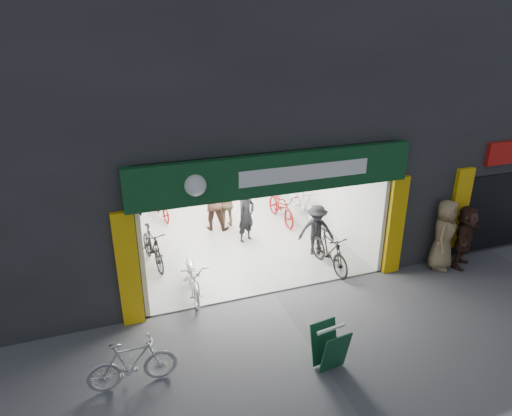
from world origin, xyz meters
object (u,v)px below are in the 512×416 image
bike_left_front (193,276)px  parked_bike (132,363)px  bike_right_front (329,251)px  pedestrian_near (444,235)px  sandwich_board (330,346)px

bike_left_front → parked_bike: bearing=-119.0°
bike_right_front → pedestrian_near: size_ratio=0.92×
parked_bike → sandwich_board: 3.58m
bike_right_front → pedestrian_near: (2.79, -0.90, 0.42)m
bike_right_front → parked_bike: 5.81m
pedestrian_near → parked_bike: bearing=151.4°
parked_bike → sandwich_board: size_ratio=1.84×
bike_right_front → parked_bike: (-5.23, -2.52, -0.05)m
parked_bike → pedestrian_near: pedestrian_near is taller
pedestrian_near → sandwich_board: pedestrian_near is taller
bike_left_front → parked_bike: 3.01m
bike_left_front → bike_right_front: (3.60, -0.00, 0.04)m
bike_left_front → parked_bike: size_ratio=1.17×
bike_right_front → parked_bike: bearing=-158.2°
parked_bike → sandwich_board: parked_bike is taller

